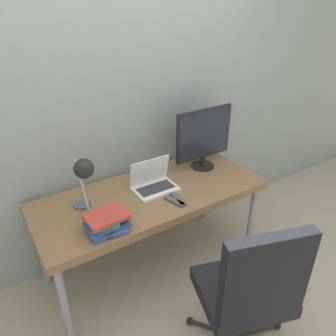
{
  "coord_description": "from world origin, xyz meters",
  "views": [
    {
      "loc": [
        -0.97,
        -1.4,
        2.0
      ],
      "look_at": [
        0.13,
        0.32,
        0.89
      ],
      "focal_mm": 35.0,
      "sensor_mm": 36.0,
      "label": 1
    }
  ],
  "objects": [
    {
      "name": "monitor",
      "position": [
        0.56,
        0.47,
        0.98
      ],
      "size": [
        0.51,
        0.19,
        0.49
      ],
      "color": "black",
      "rests_on": "desk"
    },
    {
      "name": "office_chair",
      "position": [
        0.1,
        -0.58,
        0.55
      ],
      "size": [
        0.64,
        0.62,
        1.01
      ],
      "color": "black",
      "rests_on": "ground_plane"
    },
    {
      "name": "desk",
      "position": [
        0.0,
        0.35,
        0.65
      ],
      "size": [
        1.67,
        0.7,
        0.71
      ],
      "color": "brown",
      "rests_on": "ground_plane"
    },
    {
      "name": "ground_plane",
      "position": [
        0.0,
        0.0,
        0.0
      ],
      "size": [
        12.0,
        12.0,
        0.0
      ],
      "primitive_type": "plane",
      "color": "tan"
    },
    {
      "name": "desk_lamp",
      "position": [
        -0.48,
        0.32,
        1.03
      ],
      "size": [
        0.12,
        0.28,
        0.42
      ],
      "color": "#4C4C51",
      "rests_on": "desk"
    },
    {
      "name": "wall_back",
      "position": [
        0.0,
        0.77,
        1.3
      ],
      "size": [
        8.0,
        0.05,
        2.6
      ],
      "color": "gray",
      "rests_on": "ground_plane"
    },
    {
      "name": "book_stack",
      "position": [
        -0.44,
        0.13,
        0.77
      ],
      "size": [
        0.26,
        0.22,
        0.11
      ],
      "color": "#334C8C",
      "rests_on": "desk"
    },
    {
      "name": "laptop",
      "position": [
        0.04,
        0.39,
        0.76
      ],
      "size": [
        0.31,
        0.22,
        0.23
      ],
      "color": "silver",
      "rests_on": "desk"
    },
    {
      "name": "game_controller",
      "position": [
        -0.45,
        0.08,
        0.73
      ],
      "size": [
        0.15,
        0.11,
        0.04
      ],
      "color": "black",
      "rests_on": "desk"
    },
    {
      "name": "media_remote",
      "position": [
        0.11,
        0.16,
        0.72
      ],
      "size": [
        0.05,
        0.18,
        0.02
      ],
      "color": "#4C4C51",
      "rests_on": "desk"
    },
    {
      "name": "tv_remote",
      "position": [
        0.07,
        0.15,
        0.72
      ],
      "size": [
        0.08,
        0.16,
        0.02
      ],
      "color": "#4C4C51",
      "rests_on": "desk"
    }
  ]
}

